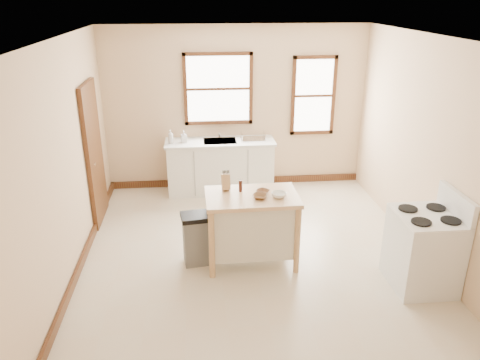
# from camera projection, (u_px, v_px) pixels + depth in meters

# --- Properties ---
(floor) EXTENTS (5.00, 5.00, 0.00)m
(floor) POSITION_uv_depth(u_px,v_px,m) (253.00, 254.00, 6.29)
(floor) COLOR beige
(floor) RESTS_ON ground
(ceiling) EXTENTS (5.00, 5.00, 0.00)m
(ceiling) POSITION_uv_depth(u_px,v_px,m) (255.00, 37.00, 5.25)
(ceiling) COLOR white
(ceiling) RESTS_ON ground
(wall_back) EXTENTS (4.50, 0.04, 2.80)m
(wall_back) POSITION_uv_depth(u_px,v_px,m) (236.00, 109.00, 8.08)
(wall_back) COLOR #D1AE8A
(wall_back) RESTS_ON ground
(wall_left) EXTENTS (0.04, 5.00, 2.80)m
(wall_left) POSITION_uv_depth(u_px,v_px,m) (66.00, 161.00, 5.57)
(wall_left) COLOR #D1AE8A
(wall_left) RESTS_ON ground
(wall_right) EXTENTS (0.04, 5.00, 2.80)m
(wall_right) POSITION_uv_depth(u_px,v_px,m) (428.00, 150.00, 5.97)
(wall_right) COLOR #D1AE8A
(wall_right) RESTS_ON ground
(window_main) EXTENTS (1.17, 0.06, 1.22)m
(window_main) POSITION_uv_depth(u_px,v_px,m) (218.00, 89.00, 7.90)
(window_main) COLOR #3D1A10
(window_main) RESTS_ON wall_back
(window_side) EXTENTS (0.77, 0.06, 1.37)m
(window_side) POSITION_uv_depth(u_px,v_px,m) (313.00, 96.00, 8.10)
(window_side) COLOR #3D1A10
(window_side) RESTS_ON wall_back
(door_left) EXTENTS (0.06, 0.90, 2.10)m
(door_left) POSITION_uv_depth(u_px,v_px,m) (94.00, 154.00, 6.90)
(door_left) COLOR #3D1A10
(door_left) RESTS_ON ground
(baseboard_back) EXTENTS (4.50, 0.04, 0.12)m
(baseboard_back) POSITION_uv_depth(u_px,v_px,m) (236.00, 181.00, 8.55)
(baseboard_back) COLOR #3D1A10
(baseboard_back) RESTS_ON ground
(baseboard_left) EXTENTS (0.04, 5.00, 0.12)m
(baseboard_left) POSITION_uv_depth(u_px,v_px,m) (83.00, 258.00, 6.07)
(baseboard_left) COLOR #3D1A10
(baseboard_left) RESTS_ON ground
(sink_counter) EXTENTS (1.86, 0.62, 0.92)m
(sink_counter) POSITION_uv_depth(u_px,v_px,m) (220.00, 166.00, 8.12)
(sink_counter) COLOR silver
(sink_counter) RESTS_ON ground
(faucet) EXTENTS (0.03, 0.03, 0.22)m
(faucet) POSITION_uv_depth(u_px,v_px,m) (219.00, 132.00, 8.08)
(faucet) COLOR silver
(faucet) RESTS_ON sink_counter
(soap_bottle_a) EXTENTS (0.12, 0.12, 0.23)m
(soap_bottle_a) POSITION_uv_depth(u_px,v_px,m) (171.00, 137.00, 7.78)
(soap_bottle_a) COLOR #B2B2B2
(soap_bottle_a) RESTS_ON sink_counter
(soap_bottle_b) EXTENTS (0.11, 0.11, 0.20)m
(soap_bottle_b) POSITION_uv_depth(u_px,v_px,m) (184.00, 137.00, 7.84)
(soap_bottle_b) COLOR #B2B2B2
(soap_bottle_b) RESTS_ON sink_counter
(dish_rack) EXTENTS (0.50, 0.45, 0.10)m
(dish_rack) POSITION_uv_depth(u_px,v_px,m) (253.00, 137.00, 8.01)
(dish_rack) COLOR silver
(dish_rack) RESTS_ON sink_counter
(kitchen_island) EXTENTS (1.16, 0.75, 0.94)m
(kitchen_island) POSITION_uv_depth(u_px,v_px,m) (252.00, 229.00, 5.95)
(kitchen_island) COLOR tan
(kitchen_island) RESTS_ON ground
(knife_block) EXTENTS (0.11, 0.11, 0.20)m
(knife_block) POSITION_uv_depth(u_px,v_px,m) (226.00, 182.00, 5.90)
(knife_block) COLOR tan
(knife_block) RESTS_ON kitchen_island
(pepper_grinder) EXTENTS (0.05, 0.05, 0.15)m
(pepper_grinder) POSITION_uv_depth(u_px,v_px,m) (241.00, 186.00, 5.86)
(pepper_grinder) COLOR #3C1A10
(pepper_grinder) RESTS_ON kitchen_island
(bowl_a) EXTENTS (0.23, 0.23, 0.04)m
(bowl_a) POSITION_uv_depth(u_px,v_px,m) (260.00, 197.00, 5.68)
(bowl_a) COLOR brown
(bowl_a) RESTS_ON kitchen_island
(bowl_b) EXTENTS (0.22, 0.22, 0.04)m
(bowl_b) POSITION_uv_depth(u_px,v_px,m) (263.00, 192.00, 5.83)
(bowl_b) COLOR brown
(bowl_b) RESTS_ON kitchen_island
(bowl_c) EXTENTS (0.19, 0.19, 0.06)m
(bowl_c) POSITION_uv_depth(u_px,v_px,m) (279.00, 195.00, 5.71)
(bowl_c) COLOR white
(bowl_c) RESTS_ON kitchen_island
(trash_bin) EXTENTS (0.39, 0.34, 0.69)m
(trash_bin) POSITION_uv_depth(u_px,v_px,m) (196.00, 239.00, 5.97)
(trash_bin) COLOR #60605E
(trash_bin) RESTS_ON ground
(gas_stove) EXTENTS (0.74, 0.75, 1.19)m
(gas_stove) POSITION_uv_depth(u_px,v_px,m) (424.00, 240.00, 5.42)
(gas_stove) COLOR silver
(gas_stove) RESTS_ON ground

